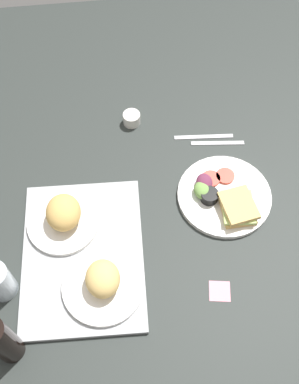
{
  "coord_description": "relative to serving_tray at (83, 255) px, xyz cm",
  "views": [
    {
      "loc": [
        -65.74,
        11.01,
        119.11
      ],
      "look_at": [
        2.0,
        3.0,
        4.0
      ],
      "focal_mm": 43.2,
      "sensor_mm": 36.0,
      "label": 1
    }
  ],
  "objects": [
    {
      "name": "fork",
      "position": [
        33.84,
        -44.42,
        -0.55
      ],
      "size": [
        3.1,
        17.05,
        0.5
      ],
      "primitive_type": "cube",
      "rotation": [
        0.0,
        0.0,
        1.47
      ],
      "color": "#B7B7BC",
      "rests_on": "ground_plane"
    },
    {
      "name": "bread_plate_near",
      "position": [
        -9.82,
        -5.14,
        3.62
      ],
      "size": [
        21.7,
        21.7,
        8.48
      ],
      "color": "white",
      "rests_on": "serving_tray"
    },
    {
      "name": "ground_plane",
      "position": [
        14.01,
        -23.34,
        -2.3
      ],
      "size": [
        190.0,
        150.0,
        3.0
      ],
      "primitive_type": "cube",
      "color": "#282D2B"
    },
    {
      "name": "serving_tray",
      "position": [
        0.0,
        0.0,
        0.0
      ],
      "size": [
        46.36,
        34.88,
        1.6
      ],
      "primitive_type": "cube",
      "rotation": [
        0.0,
        0.0,
        -0.04
      ],
      "color": "#9EA0A3",
      "rests_on": "ground_plane"
    },
    {
      "name": "espresso_cup",
      "position": [
        45.52,
        -17.96,
        1.2
      ],
      "size": [
        5.6,
        5.6,
        4.0
      ],
      "primitive_type": "cylinder",
      "color": "silver",
      "rests_on": "ground_plane"
    },
    {
      "name": "knife",
      "position": [
        36.84,
        -40.42,
        -0.55
      ],
      "size": [
        2.8,
        19.05,
        0.5
      ],
      "primitive_type": "cube",
      "rotation": [
        0.0,
        0.0,
        1.5
      ],
      "color": "#B7B7BC",
      "rests_on": "ground_plane"
    },
    {
      "name": "bread_plate_far",
      "position": [
        10.37,
        4.55,
        4.16
      ],
      "size": [
        20.41,
        20.41,
        9.05
      ],
      "color": "white",
      "rests_on": "serving_tray"
    },
    {
      "name": "sticky_note",
      "position": [
        -14.34,
        -35.58,
        -0.74
      ],
      "size": [
        6.42,
        6.42,
        0.12
      ],
      "primitive_type": "cube",
      "rotation": [
        0.0,
        0.0,
        -0.16
      ],
      "color": "pink",
      "rests_on": "ground_plane"
    },
    {
      "name": "soda_bottle",
      "position": [
        -23.22,
        18.69,
        9.02
      ],
      "size": [
        6.4,
        6.4,
        19.63
      ],
      "primitive_type": "cylinder",
      "color": "black",
      "rests_on": "ground_plane"
    },
    {
      "name": "plate_with_salad",
      "position": [
        13.17,
        -42.0,
        0.94
      ],
      "size": [
        27.76,
        27.76,
        5.4
      ],
      "color": "white",
      "rests_on": "ground_plane"
    }
  ]
}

